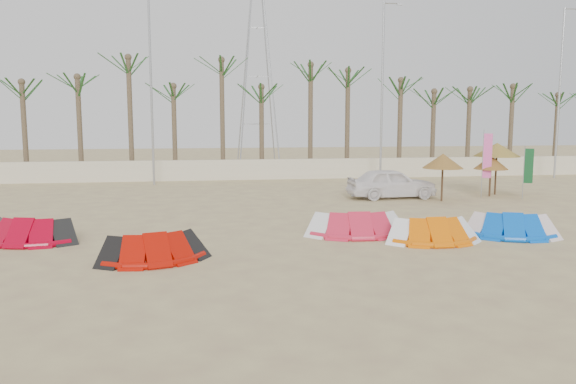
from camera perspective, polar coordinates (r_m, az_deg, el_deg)
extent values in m
plane|color=#CAB87B|center=(14.93, 3.43, -7.99)|extent=(120.00, 120.00, 0.00)
cube|color=beige|center=(36.35, -3.73, 2.29)|extent=(60.00, 0.30, 1.30)
cylinder|color=brown|center=(39.15, -24.95, 5.80)|extent=(0.32, 0.32, 6.50)
ellipsoid|color=#194719|center=(39.22, -25.22, 10.54)|extent=(4.00, 4.00, 2.40)
cylinder|color=brown|center=(37.59, -10.08, 6.34)|extent=(0.32, 0.32, 6.50)
ellipsoid|color=#194719|center=(37.66, -10.20, 11.29)|extent=(4.00, 4.00, 2.40)
cylinder|color=brown|center=(38.64, 5.01, 6.46)|extent=(0.32, 0.32, 6.50)
ellipsoid|color=#194719|center=(38.71, 5.07, 11.27)|extent=(4.00, 4.00, 2.40)
cylinder|color=brown|center=(42.10, 18.44, 6.19)|extent=(0.32, 0.32, 6.50)
ellipsoid|color=#194719|center=(42.17, 18.63, 10.61)|extent=(4.00, 4.00, 2.40)
cylinder|color=#A5A8AD|center=(34.23, -13.72, 9.89)|extent=(0.14, 0.14, 11.00)
cylinder|color=#A5A8AD|center=(35.83, 9.54, 9.89)|extent=(0.14, 0.14, 11.00)
cylinder|color=#A5A8AD|center=(36.61, 10.51, 18.34)|extent=(1.00, 0.08, 0.08)
cube|color=#A5A8AD|center=(36.76, 11.29, 18.19)|extent=(0.35, 0.14, 0.10)
cylinder|color=#A5A8AD|center=(41.13, 25.85, 8.94)|extent=(0.14, 0.14, 11.00)
cylinder|color=#A5A8AD|center=(41.95, 26.88, 16.27)|extent=(1.00, 0.08, 0.08)
cylinder|color=#A70018|center=(19.78, -24.93, -4.51)|extent=(2.76, 0.85, 0.20)
cube|color=black|center=(19.53, -21.33, -4.02)|extent=(0.84, 1.21, 0.40)
cylinder|color=#AB0C02|center=(16.14, -13.39, -6.62)|extent=(2.65, 0.95, 0.20)
cube|color=black|center=(16.36, -17.65, -6.05)|extent=(0.88, 1.22, 0.40)
cube|color=black|center=(16.14, -9.04, -5.96)|extent=(0.88, 1.22, 0.40)
cylinder|color=red|center=(19.27, 7.06, -4.16)|extent=(3.10, 0.36, 0.20)
cube|color=white|center=(19.02, 2.94, -3.81)|extent=(0.66, 1.13, 0.40)
cube|color=white|center=(19.75, 10.89, -3.51)|extent=(0.66, 1.13, 0.40)
cylinder|color=#F16702|center=(18.64, 14.63, -4.75)|extent=(2.65, 0.22, 0.20)
cube|color=white|center=(18.27, 11.06, -4.41)|extent=(0.61, 1.10, 0.40)
cube|color=white|center=(19.19, 17.81, -4.06)|extent=(0.61, 1.10, 0.40)
cylinder|color=blue|center=(20.27, 21.73, -4.06)|extent=(2.55, 1.15, 0.20)
cube|color=silver|center=(19.76, 18.60, -3.76)|extent=(0.96, 1.24, 0.40)
cube|color=silver|center=(20.95, 24.45, -3.42)|extent=(0.96, 1.24, 0.40)
cylinder|color=#4C331E|center=(27.87, 15.40, 1.33)|extent=(0.10, 0.10, 2.19)
cone|color=#A06F30|center=(27.80, 15.46, 3.06)|extent=(1.94, 1.94, 0.70)
cylinder|color=#4C331E|center=(30.32, 19.86, 1.45)|extent=(0.10, 0.10, 1.99)
cone|color=#9F692D|center=(30.25, 19.92, 2.85)|extent=(1.71, 1.71, 0.70)
cylinder|color=#4C331E|center=(31.07, 20.37, 2.13)|extent=(0.10, 0.10, 2.60)
cone|color=#A98A39|center=(30.99, 20.46, 4.06)|extent=(2.36, 2.36, 0.70)
cylinder|color=#A5A8AD|center=(29.57, 19.16, 2.71)|extent=(0.04, 0.04, 3.40)
cube|color=#F057AE|center=(29.65, 19.57, 3.49)|extent=(0.41, 0.15, 2.21)
cylinder|color=#A5A8AD|center=(30.07, 22.82, 1.87)|extent=(0.04, 0.04, 2.63)
cube|color=#104A21|center=(30.15, 23.21, 2.47)|extent=(0.39, 0.19, 1.71)
imported|color=white|center=(28.37, 10.47, 0.88)|extent=(4.46, 1.93, 1.50)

